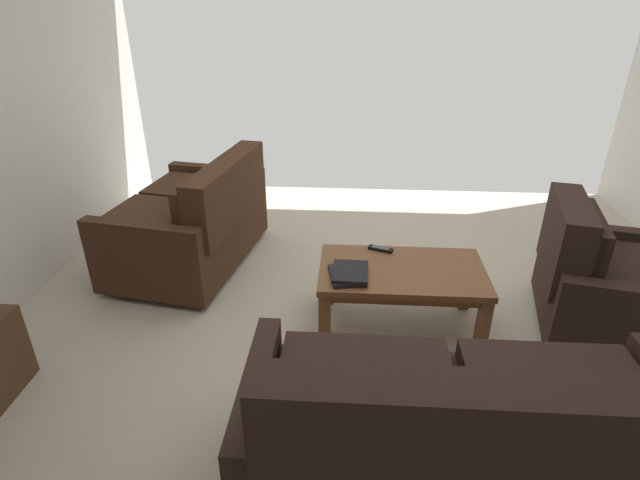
# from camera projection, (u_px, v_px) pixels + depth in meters

# --- Properties ---
(ground_plane) EXTENTS (4.96, 5.35, 0.01)m
(ground_plane) POSITION_uv_depth(u_px,v_px,m) (378.00, 347.00, 3.03)
(ground_plane) COLOR beige
(sofa_main) EXTENTS (1.76, 0.80, 0.88)m
(sofa_main) POSITION_uv_depth(u_px,v_px,m) (465.00, 439.00, 1.93)
(sofa_main) COLOR black
(sofa_main) RESTS_ON ground
(loveseat_near) EXTENTS (1.06, 1.42, 0.86)m
(loveseat_near) POSITION_uv_depth(u_px,v_px,m) (194.00, 221.00, 3.78)
(loveseat_near) COLOR black
(loveseat_near) RESTS_ON ground
(coffee_table) EXTENTS (1.01, 0.58, 0.43)m
(coffee_table) POSITION_uv_depth(u_px,v_px,m) (401.00, 278.00, 3.04)
(coffee_table) COLOR brown
(coffee_table) RESTS_ON ground
(armchair_side) EXTENTS (0.97, 1.02, 0.85)m
(armchair_side) POSITION_uv_depth(u_px,v_px,m) (605.00, 283.00, 3.01)
(armchair_side) COLOR black
(armchair_side) RESTS_ON ground
(book_stack) EXTENTS (0.24, 0.28, 0.05)m
(book_stack) POSITION_uv_depth(u_px,v_px,m) (349.00, 274.00, 2.91)
(book_stack) COLOR black
(book_stack) RESTS_ON coffee_table
(tv_remote) EXTENTS (0.17, 0.10, 0.02)m
(tv_remote) POSITION_uv_depth(u_px,v_px,m) (381.00, 249.00, 3.21)
(tv_remote) COLOR black
(tv_remote) RESTS_ON coffee_table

